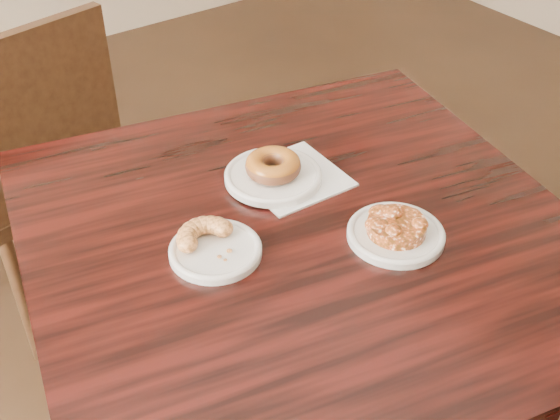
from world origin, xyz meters
TOP-DOWN VIEW (x-y plane):
  - cafe_table at (-0.07, -0.05)m, footprint 1.08×1.08m
  - chair_far at (-0.30, 0.85)m, footprint 0.50×0.50m
  - napkin at (-0.00, 0.08)m, footprint 0.18×0.18m
  - plate_donut at (-0.04, 0.10)m, footprint 0.18×0.18m
  - plate_cruller at (-0.23, -0.01)m, footprint 0.15×0.15m
  - plate_fritter at (0.04, -0.15)m, footprint 0.16×0.16m
  - glazed_donut at (-0.04, 0.10)m, footprint 0.10×0.10m
  - apple_fritter at (0.04, -0.15)m, footprint 0.13×0.13m
  - cruller_fragment at (-0.23, -0.01)m, footprint 0.11×0.11m

SIDE VIEW (x-z plane):
  - cafe_table at x=-0.07m, z-range 0.00..0.75m
  - chair_far at x=-0.30m, z-range 0.00..0.90m
  - napkin at x=0.00m, z-range 0.75..0.75m
  - plate_cruller at x=-0.23m, z-range 0.75..0.76m
  - plate_fritter at x=0.04m, z-range 0.75..0.76m
  - plate_donut at x=-0.04m, z-range 0.75..0.77m
  - cruller_fragment at x=-0.23m, z-range 0.76..0.79m
  - apple_fritter at x=0.04m, z-range 0.76..0.79m
  - glazed_donut at x=-0.04m, z-range 0.77..0.80m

